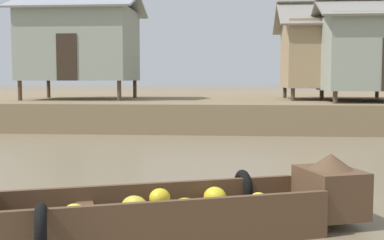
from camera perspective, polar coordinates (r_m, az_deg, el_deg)
name	(u,v)px	position (r m, az deg, el deg)	size (l,w,h in m)	color
ground_plane	(217,168)	(10.46, 2.91, -5.55)	(300.00, 300.00, 0.00)	#7A6B51
riverbank_strip	(228,105)	(26.38, 4.12, 1.74)	(160.00, 20.00, 1.02)	#7F6B4C
banana_boat	(159,210)	(5.92, -3.74, -10.24)	(5.15, 2.58, 0.91)	brown
stilt_house_left	(80,44)	(21.57, -12.66, 8.51)	(5.08, 3.94, 4.39)	#4C3826
stilt_house_mid_left	(339,54)	(21.64, 16.41, 7.28)	(5.14, 4.01, 4.09)	#4C3826
stilt_house_mid_right	(381,52)	(19.69, 20.81, 7.31)	(4.86, 3.58, 3.82)	#4C3826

